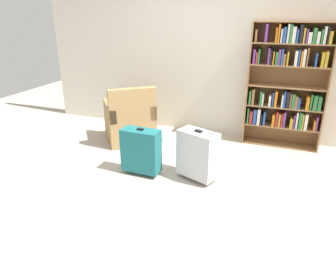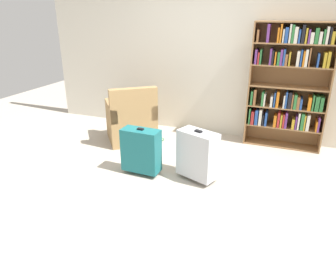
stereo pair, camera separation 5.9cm
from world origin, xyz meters
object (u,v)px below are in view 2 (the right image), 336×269
object	(u,v)px
armchair	(131,121)
mug	(159,139)
suitcase_teal	(141,150)
suitcase_silver	(198,154)
bookshelf	(289,83)

from	to	relation	value
armchair	mug	distance (m)	0.52
suitcase_teal	suitcase_silver	xyz separation A→B (m)	(0.69, 0.11, 0.01)
bookshelf	suitcase_silver	world-z (taller)	bookshelf
bookshelf	suitcase_teal	size ratio (longest dim) A/B	2.96
suitcase_silver	mug	bearing A→B (deg)	133.61
bookshelf	suitcase_silver	bearing A→B (deg)	-121.44
mug	suitcase_silver	world-z (taller)	suitcase_silver
mug	suitcase_teal	distance (m)	1.08
bookshelf	armchair	world-z (taller)	bookshelf
suitcase_silver	suitcase_teal	bearing A→B (deg)	-171.22
armchair	suitcase_teal	distance (m)	1.13
suitcase_teal	mug	bearing A→B (deg)	100.12
suitcase_silver	armchair	bearing A→B (deg)	147.53
bookshelf	suitcase_teal	xyz separation A→B (m)	(-1.60, -1.60, -0.64)
armchair	mug	world-z (taller)	armchair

